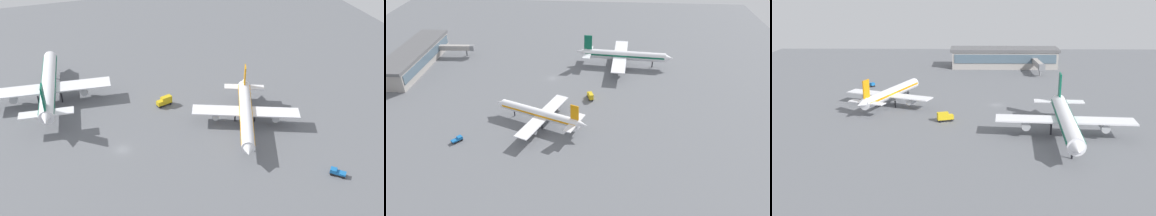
# 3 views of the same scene
# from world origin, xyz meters

# --- Properties ---
(ground) EXTENTS (288.00, 288.00, 0.00)m
(ground) POSITION_xyz_m (0.00, 0.00, 0.00)
(ground) COLOR slate
(terminal_building) EXTENTS (59.62, 16.41, 10.74)m
(terminal_building) POSITION_xyz_m (-8.46, -77.94, 5.47)
(terminal_building) COLOR #9E9993
(terminal_building) RESTS_ON ground
(airplane_at_gate) EXTENTS (34.96, 42.37, 13.46)m
(airplane_at_gate) POSITION_xyz_m (41.24, 0.84, 4.89)
(airplane_at_gate) COLOR white
(airplane_at_gate) RESTS_ON ground
(airplane_taxiing) EXTENTS (43.56, 54.17, 16.47)m
(airplane_taxiing) POSITION_xyz_m (-19.15, 37.66, 5.99)
(airplane_taxiing) COLOR white
(airplane_taxiing) RESTS_ON ground
(catering_truck) EXTENTS (5.91, 3.48, 3.30)m
(catering_truck) POSITION_xyz_m (19.12, 21.10, 1.70)
(catering_truck) COLOR black
(catering_truck) RESTS_ON ground
(pushback_tractor) EXTENTS (4.54, 4.36, 1.90)m
(pushback_tractor) POSITION_xyz_m (56.07, -30.41, 0.97)
(pushback_tractor) COLOR black
(pushback_tractor) RESTS_ON ground
(jet_bridge) EXTENTS (3.98, 21.23, 6.74)m
(jet_bridge) POSITION_xyz_m (-24.78, -59.52, 5.14)
(jet_bridge) COLOR #9E9993
(jet_bridge) RESTS_ON ground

